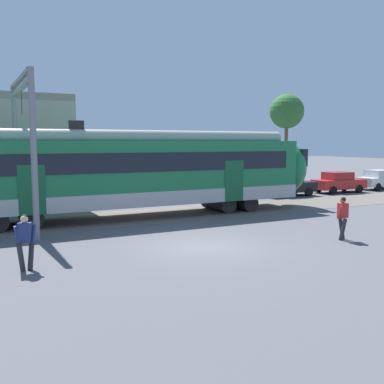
{
  "coord_description": "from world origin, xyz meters",
  "views": [
    {
      "loc": [
        -7.52,
        -13.87,
        3.73
      ],
      "look_at": [
        1.19,
        3.22,
        1.6
      ],
      "focal_mm": 42.0,
      "sensor_mm": 36.0,
      "label": 1
    }
  ],
  "objects_px": {
    "pedestrian_red": "(343,215)",
    "parked_car_black": "(287,185)",
    "pedestrian_navy": "(26,237)",
    "parked_car_red": "(339,182)",
    "parked_car_white": "(380,179)"
  },
  "relations": [
    {
      "from": "pedestrian_red",
      "to": "parked_car_black",
      "type": "height_order",
      "value": "pedestrian_red"
    },
    {
      "from": "parked_car_red",
      "to": "parked_car_white",
      "type": "distance_m",
      "value": 4.74
    },
    {
      "from": "pedestrian_navy",
      "to": "pedestrian_red",
      "type": "height_order",
      "value": "same"
    },
    {
      "from": "pedestrian_red",
      "to": "parked_car_black",
      "type": "xyz_separation_m",
      "value": [
        7.15,
        12.16,
        -0.18
      ]
    },
    {
      "from": "pedestrian_navy",
      "to": "pedestrian_red",
      "type": "relative_size",
      "value": 1.0
    },
    {
      "from": "pedestrian_navy",
      "to": "parked_car_black",
      "type": "distance_m",
      "value": 21.54
    },
    {
      "from": "parked_car_white",
      "to": "parked_car_black",
      "type": "bearing_deg",
      "value": -178.13
    },
    {
      "from": "parked_car_red",
      "to": "parked_car_white",
      "type": "height_order",
      "value": "same"
    },
    {
      "from": "parked_car_red",
      "to": "parked_car_black",
      "type": "bearing_deg",
      "value": -179.86
    },
    {
      "from": "pedestrian_navy",
      "to": "parked_car_red",
      "type": "height_order",
      "value": "pedestrian_navy"
    },
    {
      "from": "parked_car_black",
      "to": "pedestrian_navy",
      "type": "bearing_deg",
      "value": -149.11
    },
    {
      "from": "parked_car_black",
      "to": "parked_car_red",
      "type": "bearing_deg",
      "value": 0.14
    },
    {
      "from": "pedestrian_navy",
      "to": "parked_car_black",
      "type": "height_order",
      "value": "pedestrian_navy"
    },
    {
      "from": "pedestrian_navy",
      "to": "parked_car_black",
      "type": "relative_size",
      "value": 0.41
    },
    {
      "from": "pedestrian_navy",
      "to": "parked_car_red",
      "type": "xyz_separation_m",
      "value": [
        23.32,
        11.07,
        -0.21
      ]
    }
  ]
}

